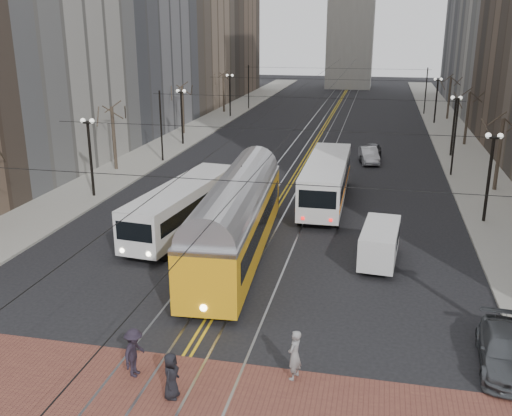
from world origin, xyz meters
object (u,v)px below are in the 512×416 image
at_px(rear_bus, 326,182).
at_px(pedestrian_d, 134,353).
at_px(sedan_silver, 369,155).
at_px(pedestrian_b, 295,355).
at_px(pedestrian_a, 171,376).
at_px(streetcar, 237,226).
at_px(transit_bus, 183,208).
at_px(sedan_grey, 371,152).
at_px(sedan_parked, 505,351).
at_px(cargo_van, 380,245).

relative_size(rear_bus, pedestrian_d, 6.62).
distance_m(sedan_silver, pedestrian_d, 37.08).
relative_size(rear_bus, pedestrian_b, 6.47).
bearing_deg(pedestrian_b, pedestrian_a, -44.96).
height_order(streetcar, pedestrian_d, streetcar).
xyz_separation_m(rear_bus, pedestrian_d, (-4.72, -22.55, -0.66)).
distance_m(transit_bus, streetcar, 5.48).
distance_m(transit_bus, pedestrian_b, 16.64).
bearing_deg(sedan_grey, pedestrian_b, -88.32).
relative_size(streetcar, pedestrian_a, 9.17).
bearing_deg(sedan_parked, sedan_grey, 103.97).
bearing_deg(sedan_silver, pedestrian_b, -102.58).
bearing_deg(pedestrian_a, transit_bus, 17.04).
relative_size(rear_bus, sedan_parked, 2.69).
xyz_separation_m(transit_bus, streetcar, (4.24, -3.45, 0.34)).
bearing_deg(rear_bus, sedan_parked, -66.37).
bearing_deg(pedestrian_d, sedan_silver, -6.52).
bearing_deg(sedan_parked, sedan_silver, 104.62).
height_order(sedan_parked, pedestrian_a, pedestrian_a).
distance_m(transit_bus, rear_bus, 11.02).
bearing_deg(sedan_grey, pedestrian_d, -96.73).
distance_m(rear_bus, sedan_silver, 14.07).
bearing_deg(rear_bus, pedestrian_b, -87.75).
relative_size(sedan_grey, pedestrian_d, 2.35).
distance_m(streetcar, rear_bus, 11.62).
distance_m(transit_bus, pedestrian_a, 16.78).
bearing_deg(transit_bus, sedan_parked, -28.69).
bearing_deg(sedan_parked, pedestrian_d, -160.95).
height_order(transit_bus, sedan_silver, transit_bus).
bearing_deg(pedestrian_a, sedan_silver, -9.17).
bearing_deg(pedestrian_d, cargo_van, -29.64).
distance_m(streetcar, cargo_van, 7.72).
height_order(cargo_van, sedan_grey, cargo_van).
xyz_separation_m(rear_bus, sedan_grey, (2.83, 15.12, -0.86)).
distance_m(cargo_van, pedestrian_d, 15.05).
distance_m(sedan_grey, pedestrian_b, 36.69).
distance_m(cargo_van, sedan_parked, 10.12).
height_order(sedan_grey, pedestrian_b, pedestrian_b).
bearing_deg(rear_bus, streetcar, -109.41).
bearing_deg(pedestrian_b, transit_bus, -129.05).
relative_size(streetcar, rear_bus, 1.25).
relative_size(transit_bus, cargo_van, 2.52).
bearing_deg(pedestrian_d, pedestrian_a, -113.54).
xyz_separation_m(pedestrian_a, pedestrian_b, (3.93, 1.99, 0.11)).
bearing_deg(streetcar, sedan_silver, 71.77).
xyz_separation_m(cargo_van, pedestrian_d, (-8.55, -12.39, -0.09)).
bearing_deg(streetcar, pedestrian_d, -98.12).
relative_size(rear_bus, cargo_van, 2.63).
distance_m(cargo_van, pedestrian_b, 11.71).
relative_size(sedan_grey, pedestrian_a, 2.60).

